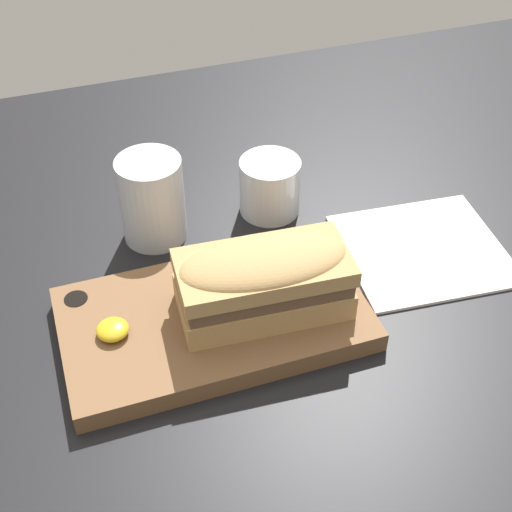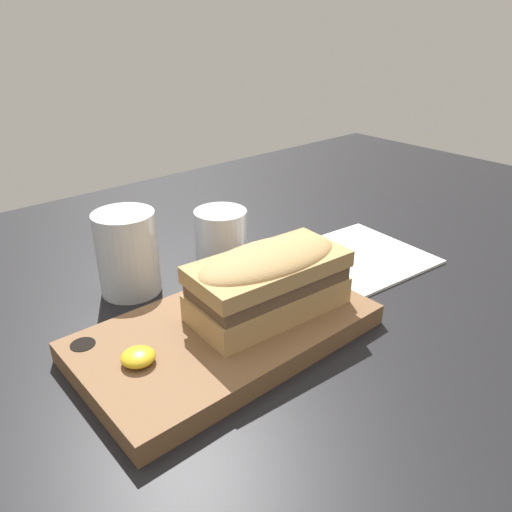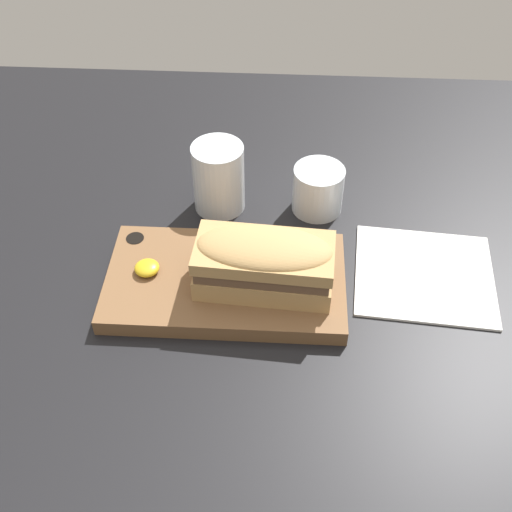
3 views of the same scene
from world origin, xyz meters
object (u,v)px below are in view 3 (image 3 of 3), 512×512
Objects in this scene: wine_glass at (318,190)px; napkin at (424,275)px; sandwich at (264,261)px; water_glass at (219,181)px; serving_board at (225,281)px.

wine_glass is 0.38× the size of napkin.
napkin is at bearing -42.71° from wine_glass.
water_glass reaches higher than sandwich.
serving_board is 2.96× the size of water_glass.
water_glass is 1.41× the size of wine_glass.
wine_glass is at bearing 137.29° from napkin.
sandwich reaches higher than serving_board.
serving_board is 7.82cm from sandwich.
water_glass is (-7.88, 18.69, -1.92)cm from sandwich.
water_glass reaches higher than serving_board.
napkin is (28.08, 3.79, -1.02)cm from serving_board.
sandwich is at bearing -67.14° from water_glass.
serving_board is 4.17× the size of wine_glass.
sandwich reaches higher than napkin.
water_glass is (-2.46, 17.55, 3.60)cm from serving_board.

